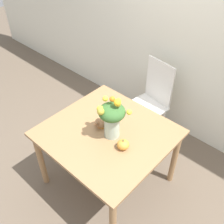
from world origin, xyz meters
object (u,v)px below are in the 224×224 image
(pumpkin, at_px, (123,144))
(dining_chair_near_window, at_px, (151,101))
(flower_vase, at_px, (112,118))
(turkey_figurine, at_px, (101,122))

(pumpkin, relative_size, dining_chair_near_window, 0.11)
(flower_vase, bearing_deg, dining_chair_near_window, 102.95)
(pumpkin, relative_size, turkey_figurine, 0.70)
(flower_vase, height_order, turkey_figurine, flower_vase)
(flower_vase, distance_m, turkey_figurine, 0.23)
(pumpkin, xyz_separation_m, dining_chair_near_window, (-0.39, 0.98, -0.29))
(dining_chair_near_window, bearing_deg, flower_vase, -68.56)
(turkey_figurine, relative_size, dining_chair_near_window, 0.15)
(pumpkin, distance_m, turkey_figurine, 0.34)
(flower_vase, height_order, dining_chair_near_window, flower_vase)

